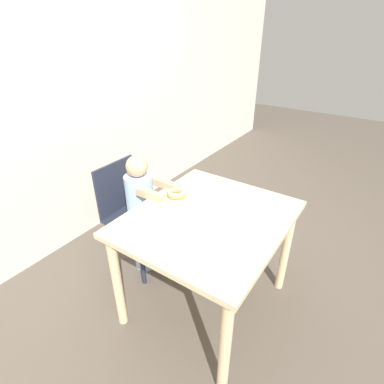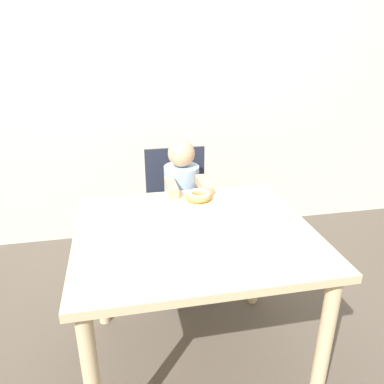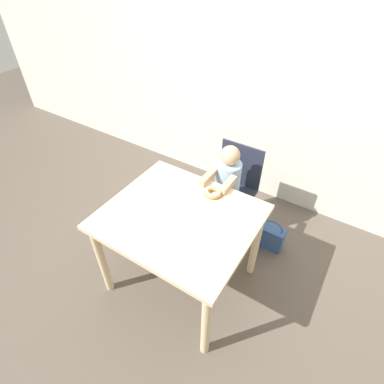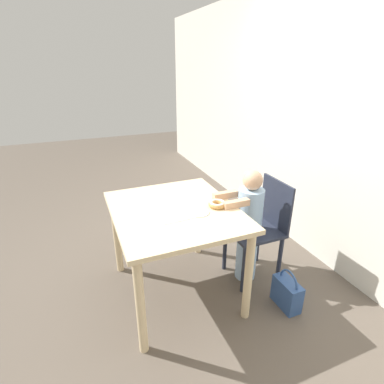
{
  "view_description": "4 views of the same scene",
  "coord_description": "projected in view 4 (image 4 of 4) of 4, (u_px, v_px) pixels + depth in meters",
  "views": [
    {
      "loc": [
        -1.31,
        -0.77,
        1.79
      ],
      "look_at": [
        0.02,
        0.13,
        0.88
      ],
      "focal_mm": 28.0,
      "sensor_mm": 36.0,
      "label": 1
    },
    {
      "loc": [
        -0.29,
        -1.4,
        1.54
      ],
      "look_at": [
        0.02,
        0.13,
        0.88
      ],
      "focal_mm": 35.0,
      "sensor_mm": 36.0,
      "label": 2
    },
    {
      "loc": [
        0.85,
        -1.17,
        2.22
      ],
      "look_at": [
        0.02,
        0.13,
        0.88
      ],
      "focal_mm": 28.0,
      "sensor_mm": 36.0,
      "label": 3
    },
    {
      "loc": [
        1.88,
        -0.62,
        1.75
      ],
      "look_at": [
        0.02,
        0.13,
        0.88
      ],
      "focal_mm": 28.0,
      "sensor_mm": 36.0,
      "label": 4
    }
  ],
  "objects": [
    {
      "name": "plate",
      "position": [
        199.0,
        212.0,
        2.15
      ],
      "size": [
        0.15,
        0.15,
        0.01
      ],
      "color": "silver",
      "rests_on": "dining_table"
    },
    {
      "name": "handbag",
      "position": [
        287.0,
        293.0,
        2.31
      ],
      "size": [
        0.24,
        0.12,
        0.33
      ],
      "color": "#2D4C84",
      "rests_on": "ground_plane"
    },
    {
      "name": "napkin",
      "position": [
        175.0,
        212.0,
        2.16
      ],
      "size": [
        0.3,
        0.3,
        0.0
      ],
      "color": "white",
      "rests_on": "dining_table"
    },
    {
      "name": "chair",
      "position": [
        260.0,
        228.0,
        2.54
      ],
      "size": [
        0.39,
        0.42,
        0.88
      ],
      "color": "#232838",
      "rests_on": "ground_plane"
    },
    {
      "name": "wall_back",
      "position": [
        336.0,
        128.0,
        2.52
      ],
      "size": [
        8.0,
        0.05,
        2.5
      ],
      "color": "silver",
      "rests_on": "ground_plane"
    },
    {
      "name": "ground_plane",
      "position": [
        177.0,
        290.0,
        2.51
      ],
      "size": [
        12.0,
        12.0,
        0.0
      ],
      "primitive_type": "plane",
      "color": "brown"
    },
    {
      "name": "child_figure",
      "position": [
        248.0,
        226.0,
        2.48
      ],
      "size": [
        0.23,
        0.39,
        1.0
      ],
      "color": "#99BCE0",
      "rests_on": "ground_plane"
    },
    {
      "name": "dining_table",
      "position": [
        175.0,
        222.0,
        2.25
      ],
      "size": [
        1.03,
        0.89,
        0.76
      ],
      "color": "beige",
      "rests_on": "ground_plane"
    },
    {
      "name": "donut",
      "position": [
        217.0,
        204.0,
        2.23
      ],
      "size": [
        0.13,
        0.13,
        0.04
      ],
      "color": "tan",
      "rests_on": "dining_table"
    }
  ]
}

